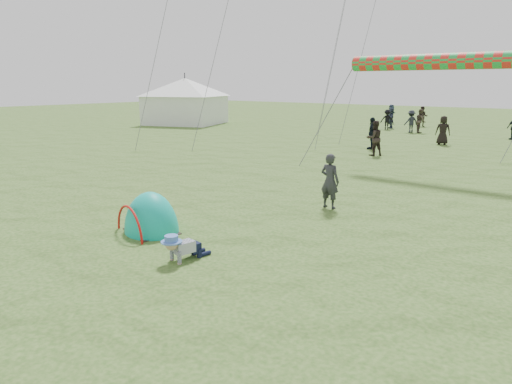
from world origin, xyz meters
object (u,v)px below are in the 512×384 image
Objects in this scene: standing_adult at (330,181)px; popup_tent at (152,231)px; event_marquee at (185,99)px; crawling_toddler at (181,247)px.

popup_tent is at bearing 65.34° from standing_adult.
standing_adult is at bearing -56.23° from event_marquee.
standing_adult reaches higher than crawling_toddler.
popup_tent is 5.32m from standing_adult.
crawling_toddler is 0.39× the size of popup_tent.
standing_adult is at bearing 78.20° from popup_tent.
standing_adult reaches higher than popup_tent.
event_marquee is (-22.35, 22.16, 2.19)m from popup_tent.
popup_tent is 0.32× the size of event_marquee.
popup_tent is 31.56m from event_marquee.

